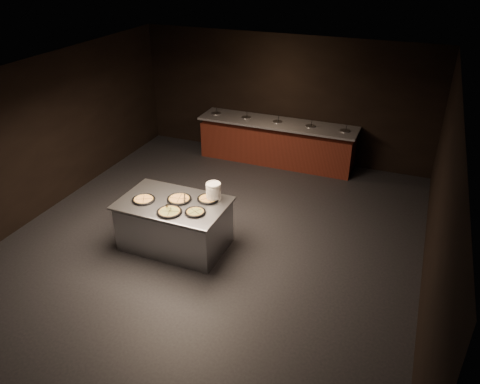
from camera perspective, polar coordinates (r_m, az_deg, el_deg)
The scene contains 11 objects.
room at distance 7.67m, azimuth -3.50°, elevation 3.14°, with size 7.02×8.02×2.92m.
salad_bar at distance 11.12m, azimuth 4.44°, elevation 5.74°, with size 3.70×0.83×1.18m.
serving_counter at distance 8.10m, azimuth -7.96°, elevation -3.98°, with size 1.82×1.18×0.87m.
plate_stack at distance 7.82m, azimuth -3.25°, elevation 0.07°, with size 0.25×0.25×0.30m, color white.
pan_veggie_whole at distance 7.99m, azimuth -11.67°, elevation -0.89°, with size 0.39×0.39×0.04m.
pan_cheese_whole at distance 7.91m, azimuth -7.42°, elevation -0.84°, with size 0.42×0.42×0.04m.
pan_cheese_slices_a at distance 7.87m, azimuth -3.88°, elevation -0.82°, with size 0.38×0.38×0.04m.
pan_cheese_slices_b at distance 7.57m, azimuth -8.61°, elevation -2.39°, with size 0.41×0.41×0.04m.
pan_veggie_slices at distance 7.51m, azimuth -5.48°, elevation -2.44°, with size 0.35×0.35×0.04m.
server_left at distance 7.83m, azimuth -6.80°, elevation -0.72°, with size 0.19×0.28×0.15m.
server_right at distance 7.57m, azimuth -8.57°, elevation -1.83°, with size 0.30×0.23×0.17m.
Camera 1 is at (3.01, -6.24, 4.74)m, focal length 35.00 mm.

